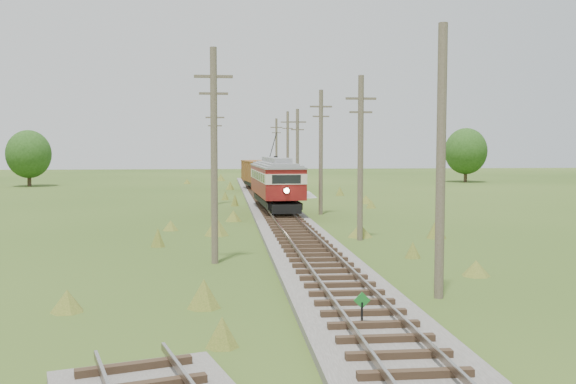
{
  "coord_description": "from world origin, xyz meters",
  "views": [
    {
      "loc": [
        -3.82,
        -14.89,
        4.88
      ],
      "look_at": [
        0.0,
        22.95,
        2.22
      ],
      "focal_mm": 40.0,
      "sensor_mm": 36.0,
      "label": 1
    }
  ],
  "objects": [
    {
      "name": "utility_pole_r_2",
      "position": [
        3.3,
        18.0,
        4.42
      ],
      "size": [
        1.6,
        0.3,
        8.6
      ],
      "color": "brown",
      "rests_on": "ground"
    },
    {
      "name": "utility_pole_r_1",
      "position": [
        3.1,
        5.0,
        4.4
      ],
      "size": [
        0.3,
        0.3,
        8.8
      ],
      "color": "brown",
      "rests_on": "ground"
    },
    {
      "name": "utility_pole_l_a",
      "position": [
        -4.2,
        12.0,
        4.63
      ],
      "size": [
        1.6,
        0.3,
        9.0
      ],
      "color": "brown",
      "rests_on": "ground"
    },
    {
      "name": "utility_pole_r_6",
      "position": [
        3.2,
        70.0,
        4.47
      ],
      "size": [
        1.6,
        0.3,
        8.7
      ],
      "color": "brown",
      "rests_on": "ground"
    },
    {
      "name": "utility_pole_r_4",
      "position": [
        3.0,
        44.0,
        4.32
      ],
      "size": [
        1.6,
        0.3,
        8.4
      ],
      "color": "brown",
      "rests_on": "ground"
    },
    {
      "name": "tree_mid_a",
      "position": [
        -28.0,
        68.0,
        4.02
      ],
      "size": [
        5.46,
        5.46,
        7.03
      ],
      "color": "#38281C",
      "rests_on": "ground"
    },
    {
      "name": "ground",
      "position": [
        0.0,
        0.0,
        0.0
      ],
      "size": [
        260.0,
        260.0,
        0.0
      ],
      "primitive_type": "plane",
      "color": "#2C4815",
      "rests_on": "ground"
    },
    {
      "name": "gondola",
      "position": [
        0.0,
        55.7,
        2.1
      ],
      "size": [
        3.59,
        8.79,
        2.85
      ],
      "rotation": [
        0.0,
        0.0,
        0.1
      ],
      "color": "black",
      "rests_on": "ground"
    },
    {
      "name": "railbed_main",
      "position": [
        0.0,
        34.0,
        0.19
      ],
      "size": [
        3.6,
        96.0,
        0.57
      ],
      "color": "#605B54",
      "rests_on": "ground"
    },
    {
      "name": "utility_pole_r_3",
      "position": [
        3.2,
        31.0,
        4.63
      ],
      "size": [
        1.6,
        0.3,
        9.0
      ],
      "color": "brown",
      "rests_on": "ground"
    },
    {
      "name": "utility_pole_r_5",
      "position": [
        3.4,
        57.0,
        4.58
      ],
      "size": [
        1.6,
        0.3,
        8.9
      ],
      "color": "brown",
      "rests_on": "ground"
    },
    {
      "name": "gravel_pile",
      "position": [
        3.74,
        47.43,
        0.53
      ],
      "size": [
        3.14,
        3.33,
        1.14
      ],
      "color": "gray",
      "rests_on": "ground"
    },
    {
      "name": "streetcar",
      "position": [
        0.0,
        31.87,
        2.54
      ],
      "size": [
        3.18,
        11.9,
        5.4
      ],
      "rotation": [
        0.0,
        0.0,
        0.04
      ],
      "color": "black",
      "rests_on": "ground"
    },
    {
      "name": "utility_pole_l_b",
      "position": [
        -4.5,
        40.0,
        4.42
      ],
      "size": [
        1.6,
        0.3,
        8.6
      ],
      "color": "brown",
      "rests_on": "ground"
    },
    {
      "name": "tree_mid_b",
      "position": [
        30.0,
        72.0,
        4.33
      ],
      "size": [
        5.88,
        5.88,
        7.57
      ],
      "color": "#38281C",
      "rests_on": "ground"
    },
    {
      "name": "switch_marker",
      "position": [
        -0.2,
        1.5,
        0.63
      ],
      "size": [
        0.45,
        0.06,
        1.08
      ],
      "color": "black",
      "rests_on": "ground"
    }
  ]
}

